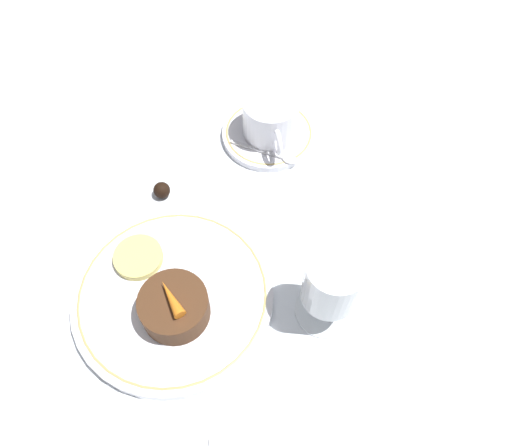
% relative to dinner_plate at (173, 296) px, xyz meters
% --- Properties ---
extents(ground_plane, '(3.00, 3.00, 0.00)m').
position_rel_dinner_plate_xyz_m(ground_plane, '(-0.01, 0.03, -0.01)').
color(ground_plane, white).
extents(dinner_plate, '(0.24, 0.24, 0.01)m').
position_rel_dinner_plate_xyz_m(dinner_plate, '(0.00, 0.00, 0.00)').
color(dinner_plate, white).
rests_on(dinner_plate, ground_plane).
extents(saucer, '(0.14, 0.14, 0.01)m').
position_rel_dinner_plate_xyz_m(saucer, '(-0.23, 0.16, -0.00)').
color(saucer, white).
rests_on(saucer, ground_plane).
extents(coffee_cup, '(0.10, 0.08, 0.06)m').
position_rel_dinner_plate_xyz_m(coffee_cup, '(-0.23, 0.16, 0.03)').
color(coffee_cup, white).
rests_on(coffee_cup, saucer).
extents(spoon, '(0.06, 0.09, 0.00)m').
position_rel_dinner_plate_xyz_m(spoon, '(-0.19, 0.16, 0.00)').
color(spoon, silver).
rests_on(spoon, saucer).
extents(wine_glass, '(0.07, 0.07, 0.12)m').
position_rel_dinner_plate_xyz_m(wine_glass, '(0.05, 0.17, 0.07)').
color(wine_glass, silver).
rests_on(wine_glass, ground_plane).
extents(dessert_cake, '(0.08, 0.08, 0.04)m').
position_rel_dinner_plate_xyz_m(dessert_cake, '(0.02, 0.00, 0.02)').
color(dessert_cake, '#4C2D19').
rests_on(dessert_cake, dinner_plate).
extents(carrot_garnish, '(0.05, 0.03, 0.01)m').
position_rel_dinner_plate_xyz_m(carrot_garnish, '(0.02, 0.00, 0.05)').
color(carrot_garnish, orange).
rests_on(carrot_garnish, dessert_cake).
extents(pineapple_slice, '(0.06, 0.06, 0.01)m').
position_rel_dinner_plate_xyz_m(pineapple_slice, '(-0.05, -0.04, 0.01)').
color(pineapple_slice, '#EFE075').
rests_on(pineapple_slice, dinner_plate).
extents(chocolate_truffle, '(0.02, 0.02, 0.02)m').
position_rel_dinner_plate_xyz_m(chocolate_truffle, '(-0.15, 0.00, 0.00)').
color(chocolate_truffle, black).
rests_on(chocolate_truffle, ground_plane).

